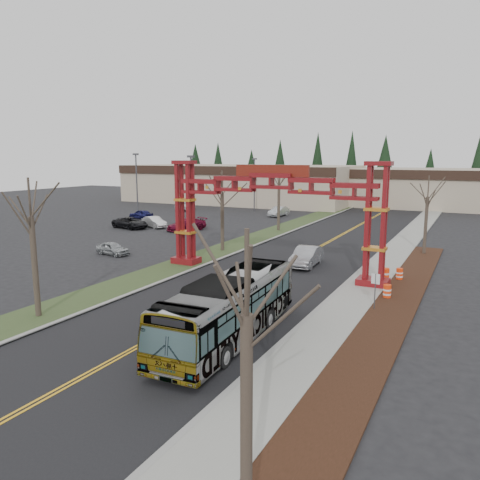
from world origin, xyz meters
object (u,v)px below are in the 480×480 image
Objects in this scene: parked_car_near_a at (113,248)px; barrel_south at (387,292)px; retail_building_west at (242,183)px; light_pole_mid at (137,181)px; parked_car_far_b at (186,206)px; silver_sedan at (306,256)px; parked_car_far_a at (279,211)px; bare_tree_right_near at (247,317)px; bare_tree_right_far at (428,197)px; bare_tree_median_far at (279,186)px; gateway_arch at (271,199)px; parked_car_mid_a at (186,224)px; transit_bus at (230,308)px; light_pole_far at (254,181)px; bare_tree_median_near at (31,218)px; light_pole_near at (191,190)px; parked_car_near_b at (154,222)px; street_sign at (375,284)px; barrel_north at (399,274)px; bare_tree_median_mid at (222,195)px; barrel_mid at (385,276)px; retail_building_east at (454,188)px; parked_car_near_c at (130,223)px; parked_car_mid_b at (141,214)px.

parked_car_near_a reaches higher than barrel_south.
retail_building_west is 4.72× the size of light_pole_mid.
barrel_south is (40.92, -37.67, -0.28)m from parked_car_far_b.
silver_sedan is (31.58, -49.96, -2.93)m from retail_building_west.
parked_car_far_a is 63.66m from bare_tree_right_near.
bare_tree_right_far is at bearing -45.17° from retail_building_west.
bare_tree_right_far reaches higher than parked_car_far_a.
retail_building_west is 59.18m from silver_sedan.
gateway_arch is at bearing -69.05° from bare_tree_median_far.
barrel_south is at bearing -9.71° from parked_car_mid_a.
light_pole_far reaches higher than transit_bus.
bare_tree_median_near is (-8.00, -15.44, -0.15)m from gateway_arch.
parked_car_far_a is at bearing 83.99° from light_pole_near.
bare_tree_median_far is at bearing -49.44° from parked_car_near_b.
street_sign is at bearing 92.49° from bare_tree_right_near.
silver_sedan is at bearing 170.12° from barrel_north.
parked_car_mid_a is 0.67× the size of bare_tree_median_mid.
parked_car_far_a is (16.40, -19.50, -3.01)m from retail_building_west.
transit_bus reaches higher than barrel_south.
light_pole_mid is at bearing -144.65° from parked_car_far_a.
barrel_south is at bearing -87.26° from parked_car_near_a.
light_pole_far is (-12.04, 18.18, -0.43)m from bare_tree_median_far.
parked_car_far_a is at bearing 3.90° from parked_car_near_a.
barrel_mid is at bearing 93.12° from bare_tree_right_near.
bare_tree_median_far reaches higher than parked_car_near_b.
bare_tree_median_near is at bearing -103.09° from retail_building_east.
street_sign is at bearing -30.14° from gateway_arch.
retail_building_west is 9.14× the size of silver_sedan.
bare_tree_median_near is at bearing -90.00° from bare_tree_median_mid.
light_pole_mid is at bearing 122.24° from bare_tree_median_near.
silver_sedan is 30.08m from bare_tree_right_near.
light_pole_near is 19.64m from light_pole_mid.
light_pole_far reaches higher than gateway_arch.
bare_tree_median_mid is (23.49, -28.62, 4.82)m from parked_car_far_b.
parked_car_far_a reaches higher than parked_car_near_a.
parked_car_far_b is at bearing 135.18° from street_sign.
parked_car_far_b is at bearing -147.07° from retail_building_east.
parked_car_near_a reaches higher than barrel_north.
bare_tree_median_mid is 14.43m from bare_tree_median_far.
street_sign is (22.77, -39.78, 0.89)m from parked_car_far_a.
parked_car_mid_a is (11.52, -38.16, -3.00)m from retail_building_west.
parked_car_near_c reaches higher than parked_car_near_a.
light_pole_far is 51.26m from barrel_south.
parked_car_near_c is at bearing 157.55° from bare_tree_median_mid.
parked_car_far_b is 57.33m from street_sign.
bare_tree_median_far reaches higher than parked_car_mid_a.
gateway_arch is at bearing 65.91° from parked_car_mid_b.
barrel_mid is at bearing -4.25° from parked_car_mid_a.
bare_tree_median_far reaches higher than barrel_mid.
bare_tree_right_far is 7.98× the size of barrel_north.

